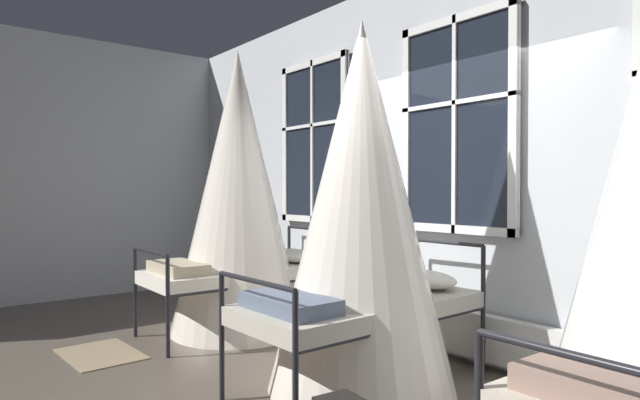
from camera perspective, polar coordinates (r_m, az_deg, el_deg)
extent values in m
plane|color=brown|center=(4.10, 4.64, -19.23)|extent=(19.20, 19.20, 0.00)
cube|color=silver|center=(4.72, 15.07, 4.57)|extent=(9.40, 0.10, 3.43)
cube|color=black|center=(6.05, -0.71, 6.27)|extent=(1.16, 0.02, 1.82)
cube|color=silver|center=(6.03, -0.71, -2.05)|extent=(1.16, 0.06, 0.07)
cube|color=silver|center=(6.19, -0.71, 14.38)|extent=(1.16, 0.06, 0.07)
cube|color=silver|center=(6.48, -3.65, 5.92)|extent=(0.07, 0.06, 1.82)
cube|color=silver|center=(5.63, 2.68, 6.66)|extent=(0.07, 0.06, 1.82)
cube|color=silver|center=(6.05, -0.71, 6.27)|extent=(0.04, 0.06, 1.82)
cube|color=silver|center=(6.07, -0.71, 7.99)|extent=(1.16, 0.06, 0.04)
cube|color=black|center=(4.66, 14.27, 7.81)|extent=(1.16, 0.02, 1.82)
cube|color=silver|center=(4.64, 14.22, -3.01)|extent=(1.16, 0.06, 0.07)
cube|color=silver|center=(4.84, 14.32, 18.17)|extent=(1.16, 0.06, 0.07)
cube|color=silver|center=(5.00, 9.29, 7.36)|extent=(0.07, 0.06, 1.82)
cube|color=silver|center=(4.35, 20.01, 8.27)|extent=(0.07, 0.06, 1.82)
cube|color=silver|center=(4.66, 14.27, 7.81)|extent=(0.04, 0.06, 1.82)
cube|color=silver|center=(4.68, 14.28, 10.03)|extent=(1.16, 0.06, 0.04)
cube|color=silver|center=(3.96, 30.94, 8.90)|extent=(0.07, 0.06, 1.82)
cube|color=silver|center=(4.75, 14.03, -13.24)|extent=(4.52, 0.10, 0.36)
cylinder|color=black|center=(6.33, -3.32, -7.35)|extent=(0.04, 0.04, 0.99)
cylinder|color=black|center=(5.67, 1.41, -8.32)|extent=(0.04, 0.04, 0.99)
cylinder|color=black|center=(5.55, -19.11, -9.28)|extent=(0.04, 0.04, 0.86)
cylinder|color=black|center=(4.78, -15.93, -10.91)|extent=(0.04, 0.04, 0.86)
cylinder|color=black|center=(5.87, -10.67, -7.80)|extent=(0.06, 1.80, 0.03)
cylinder|color=black|center=(5.16, -6.49, -9.01)|extent=(0.06, 1.80, 0.03)
cylinder|color=black|center=(5.94, -1.09, -3.07)|extent=(0.82, 0.04, 0.03)
cylinder|color=black|center=(5.10, -17.67, -5.27)|extent=(0.82, 0.04, 0.03)
cube|color=silver|center=(5.50, -8.72, -7.73)|extent=(0.87, 1.83, 0.12)
ellipsoid|color=silver|center=(5.83, -3.00, -5.92)|extent=(0.64, 0.41, 0.14)
cube|color=tan|center=(5.21, -14.95, -7.00)|extent=(0.68, 0.37, 0.10)
cone|color=silver|center=(5.44, -8.75, 0.98)|extent=(1.34, 1.34, 2.83)
cylinder|color=black|center=(4.86, 8.74, -9.92)|extent=(0.04, 0.04, 0.99)
cylinder|color=black|center=(4.36, 17.00, -11.21)|extent=(0.04, 0.04, 0.99)
cylinder|color=black|center=(3.76, -10.44, -14.20)|extent=(0.04, 0.04, 0.86)
cylinder|color=black|center=(3.10, -2.64, -17.55)|extent=(0.04, 0.04, 0.86)
cylinder|color=black|center=(4.24, 0.46, -11.22)|extent=(0.07, 1.80, 0.03)
cylinder|color=black|center=(3.66, 9.01, -13.20)|extent=(0.07, 1.80, 0.03)
cylinder|color=black|center=(4.53, 12.67, -4.38)|extent=(0.83, 0.05, 0.03)
cylinder|color=black|center=(3.32, -6.96, -8.59)|extent=(0.83, 0.05, 0.03)
cube|color=#B7B2A3|center=(3.93, 4.41, -11.29)|extent=(0.89, 1.84, 0.12)
ellipsoid|color=silver|center=(4.38, 10.71, -8.26)|extent=(0.64, 0.41, 0.14)
cube|color=slate|center=(3.50, -3.30, -10.93)|extent=(0.69, 0.38, 0.10)
cone|color=silver|center=(3.84, 4.42, -0.44)|extent=(1.34, 1.34, 2.64)
cylinder|color=black|center=(3.08, 26.98, -16.05)|extent=(0.07, 1.80, 0.03)
cylinder|color=black|center=(2.03, 26.35, -14.90)|extent=(0.83, 0.05, 0.03)
cube|color=gray|center=(2.31, 29.35, -17.39)|extent=(0.69, 0.37, 0.10)
cube|color=#8E7A5B|center=(5.16, -22.37, -14.96)|extent=(0.83, 0.60, 0.01)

